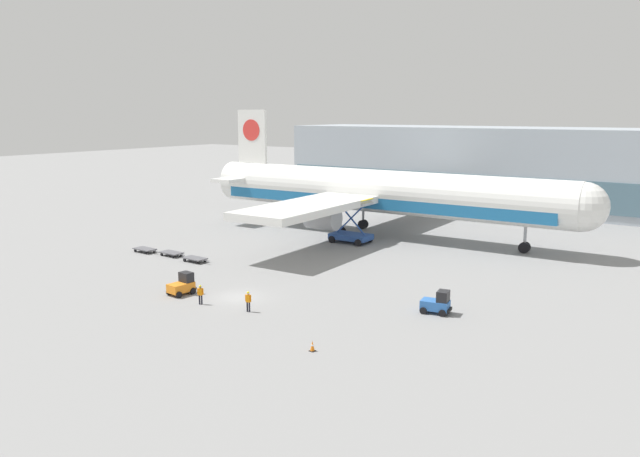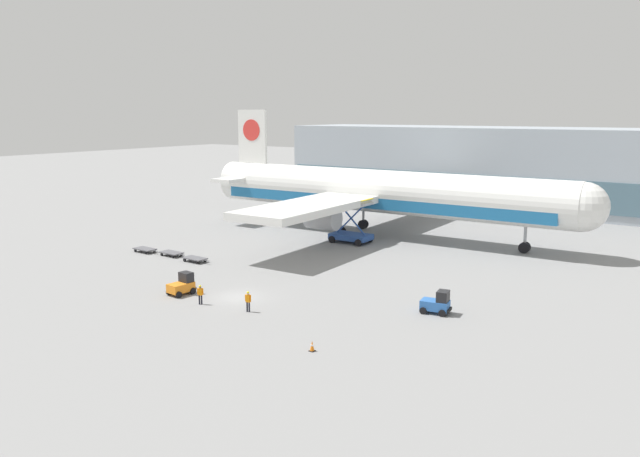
{
  "view_description": "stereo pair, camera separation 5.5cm",
  "coord_description": "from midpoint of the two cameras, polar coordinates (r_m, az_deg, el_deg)",
  "views": [
    {
      "loc": [
        37.38,
        -40.72,
        16.61
      ],
      "look_at": [
        -1.18,
        14.69,
        4.0
      ],
      "focal_mm": 35.0,
      "sensor_mm": 36.0,
      "label": 1
    },
    {
      "loc": [
        37.43,
        -40.69,
        16.61
      ],
      "look_at": [
        -1.18,
        14.69,
        4.0
      ],
      "focal_mm": 35.0,
      "sensor_mm": 36.0,
      "label": 2
    }
  ],
  "objects": [
    {
      "name": "ground_plane",
      "position": [
        57.72,
        -7.46,
        -6.24
      ],
      "size": [
        400.0,
        400.0,
        0.0
      ],
      "primitive_type": "plane",
      "color": "gray"
    },
    {
      "name": "ground_crew_far",
      "position": [
        53.19,
        -6.61,
        -6.49
      ],
      "size": [
        0.56,
        0.3,
        1.79
      ],
      "rotation": [
        0.0,
        0.0,
        3.38
      ],
      "color": "black",
      "rests_on": "ground_plane"
    },
    {
      "name": "baggage_dolly_second",
      "position": [
        75.16,
        -13.44,
        -2.18
      ],
      "size": [
        3.72,
        1.58,
        0.48
      ],
      "rotation": [
        0.0,
        0.0,
        -0.03
      ],
      "color": "#56565B",
      "rests_on": "ground_plane"
    },
    {
      "name": "baggage_dolly_lead",
      "position": [
        77.98,
        -15.74,
        -1.83
      ],
      "size": [
        3.72,
        1.58,
        0.48
      ],
      "rotation": [
        0.0,
        0.0,
        -0.03
      ],
      "color": "#56565B",
      "rests_on": "ground_plane"
    },
    {
      "name": "scissor_lift_loader",
      "position": [
        80.48,
        2.83,
        0.24
      ],
      "size": [
        5.29,
        3.51,
        5.81
      ],
      "rotation": [
        0.0,
        0.0,
        0.03
      ],
      "color": "#284C99",
      "rests_on": "ground_plane"
    },
    {
      "name": "ground_crew_near",
      "position": [
        55.85,
        -10.91,
        -5.82
      ],
      "size": [
        0.51,
        0.37,
        1.75
      ],
      "rotation": [
        0.0,
        0.0,
        3.65
      ],
      "color": "black",
      "rests_on": "ground_plane"
    },
    {
      "name": "baggage_dolly_third",
      "position": [
        71.71,
        -11.39,
        -2.71
      ],
      "size": [
        3.72,
        1.58,
        0.48
      ],
      "rotation": [
        0.0,
        0.0,
        -0.03
      ],
      "color": "#56565B",
      "rests_on": "ground_plane"
    },
    {
      "name": "airplane_main",
      "position": [
        85.26,
        4.92,
        3.28
      ],
      "size": [
        58.09,
        48.23,
        17.0
      ],
      "rotation": [
        0.0,
        0.0,
        0.03
      ],
      "color": "white",
      "rests_on": "ground_plane"
    },
    {
      "name": "baggage_tug_foreground",
      "position": [
        59.3,
        -12.49,
        -5.06
      ],
      "size": [
        1.85,
        2.58,
        2.0
      ],
      "rotation": [
        0.0,
        0.0,
        1.47
      ],
      "color": "orange",
      "rests_on": "ground_plane"
    },
    {
      "name": "baggage_tug_mid",
      "position": [
        53.45,
        10.64,
        -6.73
      ],
      "size": [
        2.65,
        1.99,
        2.0
      ],
      "rotation": [
        0.0,
        0.0,
        0.17
      ],
      "color": "#2D66B7",
      "rests_on": "ground_plane"
    },
    {
      "name": "terminal_building",
      "position": [
        114.72,
        18.8,
        5.21
      ],
      "size": [
        90.0,
        18.2,
        14.0
      ],
      "color": "#9EA8B2",
      "rests_on": "ground_plane"
    },
    {
      "name": "traffic_cone_near",
      "position": [
        44.74,
        -0.73,
        -10.69
      ],
      "size": [
        0.4,
        0.4,
        0.77
      ],
      "color": "black",
      "rests_on": "ground_plane"
    }
  ]
}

